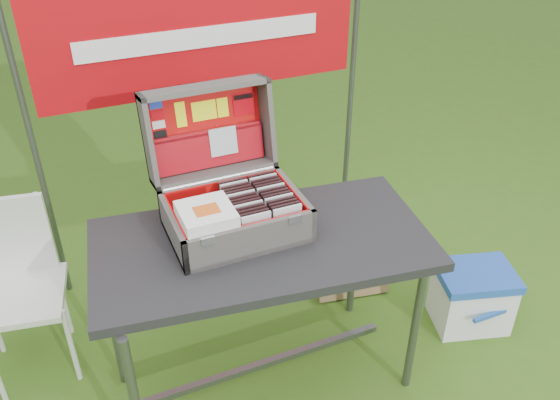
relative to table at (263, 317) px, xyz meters
name	(u,v)px	position (x,y,z in m)	size (l,w,h in m)	color
ground	(292,387)	(0.10, -0.08, -0.41)	(80.00, 80.00, 0.00)	#386118
table	(263,317)	(0.00, 0.00, 0.00)	(1.30, 0.65, 0.81)	#242426
table_top	(262,244)	(0.00, 0.00, 0.39)	(1.30, 0.65, 0.04)	#242426
table_leg_fr	(416,322)	(0.59, -0.26, -0.02)	(0.04, 0.04, 0.77)	#59595B
table_leg_bl	(112,319)	(-0.59, 0.26, -0.02)	(0.04, 0.04, 0.77)	#59595B
table_leg_br	(354,251)	(0.59, 0.26, -0.02)	(0.04, 0.04, 0.77)	#59595B
table_brace	(264,364)	(0.00, 0.00, -0.29)	(1.15, 0.03, 0.03)	#59595B
suitcase	(229,170)	(-0.07, 0.16, 0.65)	(0.52, 0.53, 0.49)	#64605D
suitcase_base_bottom	(236,229)	(-0.07, 0.10, 0.42)	(0.52, 0.37, 0.02)	#64605D
suitcase_base_wall_front	(252,241)	(-0.07, -0.08, 0.48)	(0.52, 0.02, 0.14)	#64605D
suitcase_base_wall_back	(221,194)	(-0.07, 0.27, 0.48)	(0.52, 0.02, 0.14)	#64605D
suitcase_base_wall_left	(173,231)	(-0.32, 0.10, 0.48)	(0.02, 0.37, 0.14)	#64605D
suitcase_base_wall_right	(294,203)	(0.18, 0.10, 0.48)	(0.02, 0.37, 0.14)	#64605D
suitcase_liner_floor	(236,226)	(-0.07, 0.10, 0.43)	(0.48, 0.33, 0.01)	red
suitcase_latch_left	(208,241)	(-0.24, -0.09, 0.53)	(0.05, 0.01, 0.03)	silver
suitcase_latch_right	(295,219)	(0.10, -0.09, 0.53)	(0.05, 0.01, 0.03)	silver
suitcase_hinge	(220,179)	(-0.07, 0.28, 0.54)	(0.02, 0.02, 0.47)	silver
suitcase_lid_back	(205,127)	(-0.07, 0.44, 0.70)	(0.52, 0.37, 0.02)	#64605D
suitcase_lid_rim_far	(204,88)	(-0.07, 0.42, 0.88)	(0.52, 0.02, 0.14)	#64605D
suitcase_lid_rim_near	(214,171)	(-0.07, 0.35, 0.54)	(0.52, 0.02, 0.14)	#64605D
suitcase_lid_rim_left	(148,142)	(-0.32, 0.39, 0.71)	(0.02, 0.37, 0.14)	#64605D
suitcase_lid_rim_right	(266,120)	(0.18, 0.39, 0.71)	(0.02, 0.37, 0.14)	#64605D
suitcase_lid_liner	(206,128)	(-0.07, 0.43, 0.70)	(0.47, 0.33, 0.01)	red
suitcase_liner_wall_front	(250,237)	(-0.07, -0.07, 0.49)	(0.48, 0.01, 0.12)	red
suitcase_liner_wall_back	(222,194)	(-0.07, 0.26, 0.49)	(0.48, 0.01, 0.12)	red
suitcase_liner_wall_left	(176,228)	(-0.30, 0.10, 0.49)	(0.01, 0.33, 0.12)	red
suitcase_liner_wall_right	(291,201)	(0.17, 0.10, 0.49)	(0.01, 0.33, 0.12)	red
suitcase_lid_pocket	(210,149)	(-0.07, 0.40, 0.62)	(0.46, 0.15, 0.03)	#A50D16
suitcase_pocket_edge	(208,132)	(-0.07, 0.40, 0.70)	(0.45, 0.02, 0.02)	#A50D16
suitcase_pocket_cd	(223,141)	(-0.01, 0.38, 0.65)	(0.12, 0.12, 0.01)	silver
lid_sticker_cc_a	(156,105)	(-0.26, 0.45, 0.83)	(0.05, 0.03, 0.00)	#1933B2
lid_sticker_cc_b	(157,115)	(-0.26, 0.44, 0.79)	(0.05, 0.03, 0.00)	#BE000A
lid_sticker_cc_c	(159,125)	(-0.26, 0.43, 0.75)	(0.05, 0.03, 0.00)	white
lid_sticker_cc_d	(160,134)	(-0.26, 0.43, 0.71)	(0.05, 0.03, 0.00)	black
lid_card_neon_tall	(181,115)	(-0.17, 0.44, 0.78)	(0.04, 0.10, 0.00)	#F8FD15
lid_card_neon_main	(204,111)	(-0.07, 0.44, 0.78)	(0.10, 0.08, 0.00)	#F8FD15
lid_card_neon_small	(223,107)	(0.01, 0.44, 0.78)	(0.05, 0.08, 0.00)	#F8FD15
lid_sticker_band	(244,104)	(0.10, 0.44, 0.78)	(0.09, 0.09, 0.00)	#BE000A
lid_sticker_band_bar	(243,97)	(0.10, 0.45, 0.81)	(0.08, 0.02, 0.00)	black
cd_left_0	(256,229)	(-0.04, -0.04, 0.50)	(0.11, 0.01, 0.13)	silver
cd_left_1	(254,226)	(-0.04, -0.02, 0.50)	(0.11, 0.01, 0.13)	black
cd_left_2	(253,223)	(-0.04, 0.00, 0.50)	(0.11, 0.01, 0.13)	black
cd_left_3	(251,220)	(-0.04, 0.02, 0.50)	(0.11, 0.01, 0.13)	black
cd_left_4	(249,218)	(-0.04, 0.04, 0.50)	(0.11, 0.01, 0.13)	silver
cd_left_5	(247,215)	(-0.04, 0.06, 0.50)	(0.11, 0.01, 0.13)	black
cd_left_6	(245,212)	(-0.04, 0.08, 0.50)	(0.11, 0.01, 0.13)	black
cd_left_7	(243,209)	(-0.04, 0.10, 0.50)	(0.11, 0.01, 0.13)	black
cd_left_8	(241,207)	(-0.04, 0.12, 0.50)	(0.11, 0.01, 0.13)	silver
cd_left_9	(240,204)	(-0.04, 0.14, 0.50)	(0.11, 0.01, 0.13)	black
cd_left_10	(238,201)	(-0.04, 0.16, 0.50)	(0.11, 0.01, 0.13)	black
cd_left_11	(236,199)	(-0.04, 0.18, 0.50)	(0.11, 0.01, 0.13)	black
cd_left_12	(234,196)	(-0.04, 0.20, 0.50)	(0.11, 0.01, 0.13)	silver
cd_left_13	(233,194)	(-0.04, 0.22, 0.50)	(0.11, 0.01, 0.13)	black
cd_right_0	(287,221)	(0.09, -0.04, 0.50)	(0.11, 0.01, 0.13)	silver
cd_right_1	(285,219)	(0.09, -0.02, 0.50)	(0.11, 0.01, 0.13)	black
cd_right_2	(283,216)	(0.09, 0.00, 0.50)	(0.11, 0.01, 0.13)	black
cd_right_3	(281,213)	(0.09, 0.02, 0.50)	(0.11, 0.01, 0.13)	black
cd_right_4	(279,210)	(0.09, 0.04, 0.50)	(0.11, 0.01, 0.13)	silver
cd_right_5	(277,208)	(0.09, 0.06, 0.50)	(0.11, 0.01, 0.13)	black
cd_right_6	(275,205)	(0.09, 0.08, 0.50)	(0.11, 0.01, 0.13)	black
cd_right_7	(273,202)	(0.09, 0.10, 0.50)	(0.11, 0.01, 0.13)	black
cd_right_8	(271,200)	(0.09, 0.12, 0.50)	(0.11, 0.01, 0.13)	silver
cd_right_9	(269,197)	(0.09, 0.14, 0.50)	(0.11, 0.01, 0.13)	black
cd_right_10	(267,195)	(0.09, 0.16, 0.50)	(0.11, 0.01, 0.13)	black
cd_right_11	(265,192)	(0.09, 0.18, 0.50)	(0.11, 0.01, 0.13)	black
cd_right_12	(263,190)	(0.09, 0.20, 0.50)	(0.11, 0.01, 0.13)	silver
cd_right_13	(261,187)	(0.09, 0.22, 0.50)	(0.11, 0.01, 0.13)	black
songbook_0	(207,218)	(-0.20, 0.03, 0.55)	(0.19, 0.19, 0.01)	white
songbook_1	(207,217)	(-0.20, 0.03, 0.55)	(0.19, 0.19, 0.01)	white
songbook_2	(206,216)	(-0.20, 0.03, 0.56)	(0.19, 0.19, 0.01)	white
songbook_3	(206,215)	(-0.20, 0.03, 0.56)	(0.19, 0.19, 0.01)	white
songbook_4	(206,214)	(-0.20, 0.03, 0.57)	(0.19, 0.19, 0.01)	white
songbook_5	(206,213)	(-0.20, 0.03, 0.57)	(0.19, 0.19, 0.01)	white
songbook_6	(206,212)	(-0.20, 0.03, 0.58)	(0.19, 0.19, 0.01)	white
songbook_7	(206,210)	(-0.20, 0.03, 0.58)	(0.19, 0.19, 0.01)	white
songbook_8	(206,209)	(-0.20, 0.03, 0.59)	(0.19, 0.19, 0.01)	white
songbook_graphic	(207,210)	(-0.20, 0.02, 0.59)	(0.09, 0.07, 0.00)	#D85919
cooler	(472,297)	(1.10, -0.05, -0.24)	(0.37, 0.28, 0.33)	white
cooler_body	(471,300)	(1.10, -0.05, -0.27)	(0.35, 0.26, 0.28)	white
cooler_lid	(477,275)	(1.10, -0.05, -0.10)	(0.37, 0.28, 0.04)	blue
cooler_handle	(492,314)	(1.10, -0.20, -0.23)	(0.22, 0.02, 0.02)	blue
chair	(20,299)	(-0.94, 0.52, 0.01)	(0.38, 0.41, 0.83)	silver
chair_seat	(20,297)	(-0.94, 0.52, 0.02)	(0.38, 0.38, 0.03)	silver
chair_backrest	(6,237)	(-0.94, 0.70, 0.22)	(0.38, 0.03, 0.39)	silver
chair_leg_fr	(71,346)	(-0.78, 0.36, -0.19)	(0.02, 0.02, 0.42)	silver
chair_leg_br	(63,300)	(-0.78, 0.68, -0.19)	(0.02, 0.02, 0.42)	silver
chair_upright_right	(45,230)	(-0.78, 0.70, 0.21)	(0.02, 0.02, 0.39)	silver
cardboard_box	(352,261)	(0.67, 0.40, -0.20)	(0.39, 0.06, 0.41)	brown
banner_post_left	(35,152)	(-0.75, 1.02, 0.44)	(0.03, 0.03, 1.70)	#59595B
banner_post_right	(351,96)	(0.95, 1.02, 0.44)	(0.03, 0.03, 1.70)	#59595B
banner	(202,37)	(0.10, 1.01, 0.89)	(1.60, 0.01, 0.55)	#A6070E
banner_text	(202,37)	(0.10, 1.00, 0.89)	(1.20, 0.00, 0.10)	white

